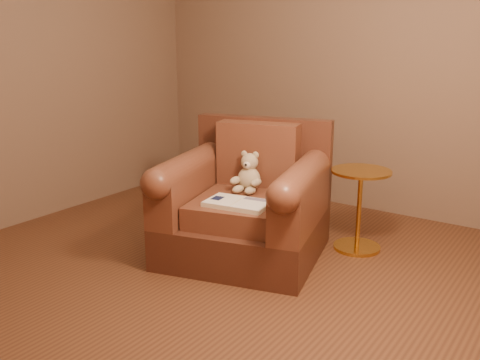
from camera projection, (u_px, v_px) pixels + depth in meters
The scene contains 6 objects.
floor at pixel (209, 273), 3.74m from camera, with size 4.00×4.00×0.00m, color brown.
room at pixel (205, 17), 3.29m from camera, with size 4.02×4.02×2.71m.
armchair at pixel (246, 205), 3.98m from camera, with size 1.32×1.28×0.98m.
teddy_bear at pixel (248, 176), 4.02m from camera, with size 0.22×0.26×0.31m.
guidebook at pixel (237, 203), 3.68m from camera, with size 0.47×0.32×0.04m.
side_table at pixel (359, 207), 4.07m from camera, with size 0.45×0.45×0.63m.
Camera 1 is at (2.13, -2.70, 1.61)m, focal length 40.00 mm.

